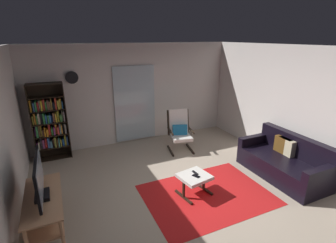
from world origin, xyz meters
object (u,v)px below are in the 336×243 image
(tv_remote, at_px, (195,173))
(cell_phone, at_px, (196,176))
(tv_stand, at_px, (44,207))
(lounge_armchair, at_px, (180,129))
(bookshelf_near_tv, at_px, (50,123))
(leather_sofa, at_px, (284,162))
(ottoman, at_px, (194,178))
(television, at_px, (39,179))
(wall_clock, at_px, (72,77))

(tv_remote, xyz_separation_m, cell_phone, (-0.04, -0.10, -0.00))
(tv_stand, bearing_deg, cell_phone, -5.70)
(tv_stand, bearing_deg, lounge_armchair, 28.13)
(lounge_armchair, bearing_deg, bookshelf_near_tv, 164.95)
(bookshelf_near_tv, xyz_separation_m, tv_remote, (2.34, -2.59, -0.48))
(cell_phone, bearing_deg, leather_sofa, -29.50)
(leather_sofa, distance_m, tv_remote, 2.00)
(leather_sofa, bearing_deg, lounge_armchair, 124.03)
(ottoman, bearing_deg, tv_remote, 51.98)
(lounge_armchair, bearing_deg, television, -152.01)
(leather_sofa, bearing_deg, ottoman, 174.56)
(wall_clock, bearing_deg, ottoman, -59.25)
(cell_phone, bearing_deg, tv_stand, 148.97)
(television, distance_m, leather_sofa, 4.53)
(tv_stand, xyz_separation_m, television, (0.00, 0.01, 0.47))
(ottoman, relative_size, cell_phone, 4.25)
(tv_remote, bearing_deg, bookshelf_near_tv, 125.91)
(tv_stand, bearing_deg, tv_remote, -3.25)
(leather_sofa, xyz_separation_m, wall_clock, (-3.72, 3.03, 1.54))
(tv_remote, bearing_deg, leather_sofa, -13.41)
(leather_sofa, bearing_deg, tv_remote, 172.78)
(television, height_order, tv_remote, television)
(ottoman, distance_m, cell_phone, 0.09)
(bookshelf_near_tv, distance_m, leather_sofa, 5.20)
(leather_sofa, relative_size, wall_clock, 6.13)
(tv_stand, xyz_separation_m, bookshelf_near_tv, (0.16, 2.45, 0.53))
(lounge_armchair, bearing_deg, wall_clock, 157.21)
(television, height_order, ottoman, television)
(lounge_armchair, distance_m, ottoman, 1.98)
(bookshelf_near_tv, bearing_deg, lounge_armchair, -15.05)
(tv_stand, distance_m, bookshelf_near_tv, 2.51)
(wall_clock, bearing_deg, lounge_armchair, -22.79)
(bookshelf_near_tv, xyz_separation_m, cell_phone, (2.30, -2.69, -0.49))
(ottoman, bearing_deg, leather_sofa, -5.44)
(television, relative_size, ottoman, 1.74)
(leather_sofa, height_order, cell_phone, leather_sofa)
(bookshelf_near_tv, relative_size, tv_remote, 12.46)
(leather_sofa, relative_size, lounge_armchair, 1.74)
(tv_remote, relative_size, wall_clock, 0.50)
(ottoman, bearing_deg, tv_stand, 175.35)
(tv_stand, distance_m, cell_phone, 2.48)
(leather_sofa, height_order, tv_remote, leather_sofa)
(lounge_armchair, height_order, tv_remote, lounge_armchair)
(ottoman, xyz_separation_m, tv_remote, (0.05, 0.06, 0.08))
(lounge_armchair, bearing_deg, cell_phone, -108.50)
(tv_stand, relative_size, television, 1.26)
(tv_stand, height_order, tv_remote, tv_stand)
(tv_stand, relative_size, ottoman, 2.20)
(lounge_armchair, distance_m, tv_remote, 1.90)
(bookshelf_near_tv, relative_size, lounge_armchair, 1.75)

